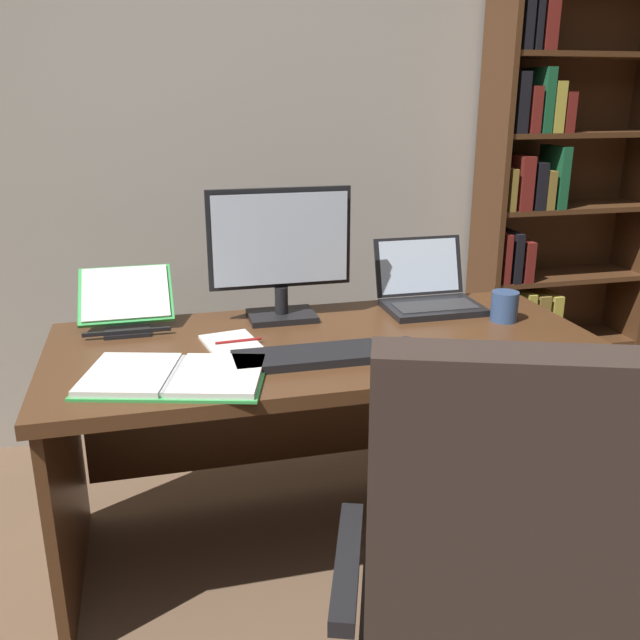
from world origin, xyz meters
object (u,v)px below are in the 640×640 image
(open_binder, at_px, (174,376))
(coffee_mug, at_px, (504,306))
(laptop, at_px, (428,293))
(pen, at_px, (239,341))
(notepad, at_px, (232,344))
(office_chair, at_px, (488,627))
(monitor, at_px, (280,255))
(bookshelf, at_px, (548,209))
(keyboard, at_px, (308,357))
(computer_mouse, at_px, (408,345))
(reading_stand_with_book, at_px, (126,300))
(desk, at_px, (320,389))

(open_binder, xyz_separation_m, coffee_mug, (1.08, 0.24, 0.04))
(laptop, height_order, pen, laptop)
(notepad, distance_m, pen, 0.02)
(office_chair, bearing_deg, monitor, 118.08)
(bookshelf, relative_size, pen, 13.67)
(keyboard, height_order, computer_mouse, computer_mouse)
(notepad, bearing_deg, keyboard, -41.55)
(computer_mouse, height_order, coffee_mug, coffee_mug)
(office_chair, relative_size, laptop, 3.27)
(bookshelf, relative_size, reading_stand_with_book, 6.47)
(keyboard, relative_size, pen, 3.00)
(computer_mouse, xyz_separation_m, pen, (-0.47, 0.17, -0.01))
(coffee_mug, bearing_deg, computer_mouse, -154.84)
(desk, bearing_deg, office_chair, -85.26)
(reading_stand_with_book, relative_size, notepad, 1.41)
(desk, height_order, coffee_mug, coffee_mug)
(keyboard, bearing_deg, pen, 135.34)
(computer_mouse, relative_size, notepad, 0.50)
(monitor, distance_m, open_binder, 0.62)
(keyboard, bearing_deg, desk, 67.77)
(monitor, distance_m, keyboard, 0.45)
(keyboard, bearing_deg, notepad, 138.45)
(desk, relative_size, office_chair, 1.56)
(desk, xyz_separation_m, keyboard, (-0.09, -0.22, 0.21))
(desk, xyz_separation_m, open_binder, (-0.46, -0.27, 0.21))
(desk, height_order, reading_stand_with_book, reading_stand_with_book)
(reading_stand_with_book, xyz_separation_m, open_binder, (0.12, -0.51, -0.07))
(reading_stand_with_book, distance_m, notepad, 0.43)
(coffee_mug, bearing_deg, open_binder, -167.38)
(bookshelf, bearing_deg, keyboard, -144.14)
(notepad, xyz_separation_m, coffee_mug, (0.90, 0.02, 0.04))
(office_chair, bearing_deg, reading_stand_with_book, 137.98)
(office_chair, relative_size, open_binder, 2.01)
(laptop, bearing_deg, monitor, -179.58)
(keyboard, height_order, coffee_mug, coffee_mug)
(coffee_mug, bearing_deg, monitor, 164.15)
(desk, xyz_separation_m, laptop, (0.44, 0.18, 0.24))
(pen, bearing_deg, coffee_mug, 1.36)
(office_chair, bearing_deg, notepad, 130.64)
(desk, relative_size, computer_mouse, 15.95)
(computer_mouse, relative_size, coffee_mug, 1.05)
(computer_mouse, xyz_separation_m, open_binder, (-0.67, -0.05, -0.01))
(office_chair, distance_m, monitor, 1.29)
(open_binder, height_order, pen, open_binder)
(office_chair, relative_size, monitor, 2.27)
(bookshelf, xyz_separation_m, notepad, (-1.51, -0.78, -0.22))
(monitor, distance_m, notepad, 0.36)
(laptop, bearing_deg, bookshelf, 34.99)
(reading_stand_with_book, bearing_deg, computer_mouse, -29.92)
(keyboard, bearing_deg, office_chair, -77.55)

